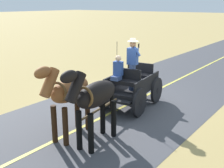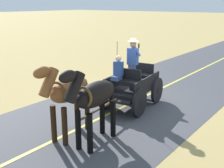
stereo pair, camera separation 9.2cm
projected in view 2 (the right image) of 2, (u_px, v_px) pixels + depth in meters
ground_plane at (132, 103)px, 10.59m from camera, size 200.00×200.00×0.00m
road_surface at (132, 103)px, 10.59m from camera, size 5.69×160.00×0.01m
road_centre_stripe at (132, 103)px, 10.59m from camera, size 0.12×160.00×0.00m
horse_drawn_carriage at (132, 85)px, 10.01m from camera, size 1.72×4.51×2.50m
horse_near_side at (93, 97)px, 7.16m from camera, size 0.72×2.14×2.21m
horse_off_side at (68, 92)px, 7.56m from camera, size 0.83×2.15×2.21m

